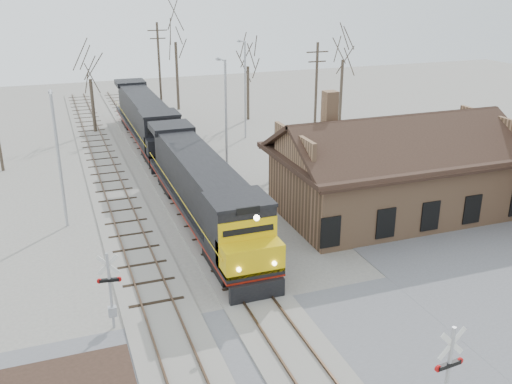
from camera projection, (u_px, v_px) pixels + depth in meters
ground at (297, 359)px, 22.83m from camera, size 140.00×140.00×0.00m
road at (297, 359)px, 22.83m from camera, size 60.00×9.00×0.03m
track_main at (200, 219)px, 35.99m from camera, size 3.40×90.00×0.24m
track_siding at (129, 229)px, 34.54m from camera, size 3.40×90.00×0.24m
depot at (393, 177)px, 36.39m from camera, size 15.20×9.31×7.90m
locomotive_lead at (204, 192)px, 34.17m from camera, size 2.94×19.68×4.37m
locomotive_trailing at (146, 119)px, 51.71m from camera, size 2.94×19.68×4.13m
crossbuck_near at (446, 383)px, 18.63m from camera, size 1.16×0.30×4.06m
crossbuck_far at (111, 293)px, 24.31m from camera, size 1.03×0.27×3.61m
streetlight_a at (58, 153)px, 33.62m from camera, size 0.25×2.04×8.18m
streetlight_b at (225, 115)px, 40.98m from camera, size 0.25×2.04×9.02m
streetlight_c at (245, 85)px, 52.80m from camera, size 0.25×2.04×8.99m
utility_pole_b at (160, 70)px, 59.32m from camera, size 2.00×0.24×10.12m
utility_pole_c at (316, 94)px, 49.36m from camera, size 2.00×0.24×9.26m
tree_b at (89, 70)px, 54.15m from camera, size 3.50×3.50×8.58m
tree_c at (175, 30)px, 63.04m from camera, size 5.07×5.07×12.43m
tree_d at (248, 57)px, 59.20m from camera, size 3.77×3.77×9.23m
tree_e at (343, 49)px, 58.37m from camera, size 4.27×4.27×10.46m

